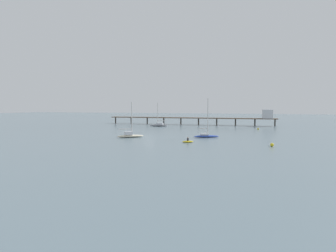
{
  "coord_description": "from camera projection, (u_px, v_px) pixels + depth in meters",
  "views": [
    {
      "loc": [
        25.04,
        -69.22,
        7.78
      ],
      "look_at": [
        0.0,
        16.16,
        1.5
      ],
      "focal_mm": 32.35,
      "sensor_mm": 36.0,
      "label": 1
    }
  ],
  "objects": [
    {
      "name": "pier",
      "position": [
        217.0,
        117.0,
        114.98
      ],
      "size": [
        65.06,
        4.58,
        6.06
      ],
      "color": "brown",
      "rests_on": "ground_plane"
    },
    {
      "name": "dinghy_yellow",
      "position": [
        188.0,
        141.0,
        62.31
      ],
      "size": [
        2.62,
        2.23,
        1.14
      ],
      "color": "yellow",
      "rests_on": "ground_plane"
    },
    {
      "name": "sailboat_gray",
      "position": [
        159.0,
        125.0,
        109.08
      ],
      "size": [
        6.77,
        1.9,
        8.46
      ],
      "color": "gray",
      "rests_on": "ground_plane"
    },
    {
      "name": "mooring_buoy_near",
      "position": [
        272.0,
        145.0,
        56.15
      ],
      "size": [
        0.67,
        0.67,
        0.67
      ],
      "primitive_type": "sphere",
      "color": "yellow",
      "rests_on": "ground_plane"
    },
    {
      "name": "sailboat_cream",
      "position": [
        130.0,
        135.0,
        72.03
      ],
      "size": [
        6.27,
        5.19,
        8.4
      ],
      "color": "beige",
      "rests_on": "ground_plane"
    },
    {
      "name": "ground_plane",
      "position": [
        149.0,
        137.0,
        73.83
      ],
      "size": [
        400.0,
        400.0,
        0.0
      ],
      "primitive_type": "plane",
      "color": "slate"
    },
    {
      "name": "sailboat_blue",
      "position": [
        206.0,
        135.0,
        71.89
      ],
      "size": [
        6.12,
        3.39,
        9.32
      ],
      "color": "#2D4CB7",
      "rests_on": "ground_plane"
    },
    {
      "name": "mooring_buoy_outer",
      "position": [
        258.0,
        129.0,
        94.17
      ],
      "size": [
        0.54,
        0.54,
        0.54
      ],
      "primitive_type": "sphere",
      "color": "yellow",
      "rests_on": "ground_plane"
    }
  ]
}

